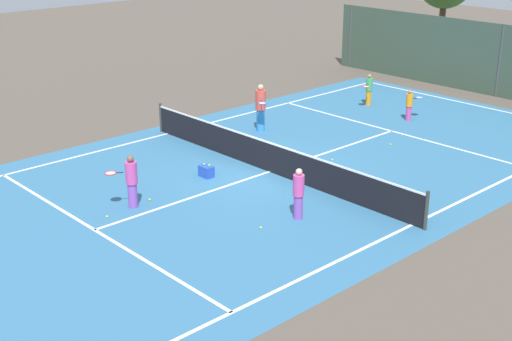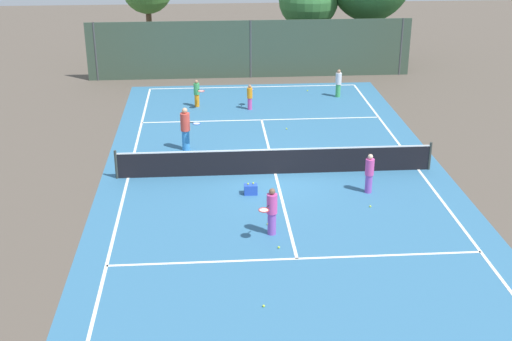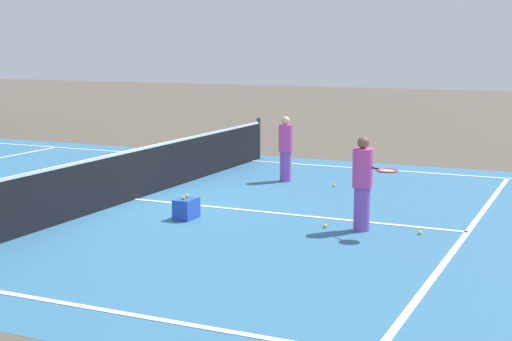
% 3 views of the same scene
% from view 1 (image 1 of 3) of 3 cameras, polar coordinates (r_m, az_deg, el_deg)
% --- Properties ---
extents(ground_plane, '(80.00, 80.00, 0.00)m').
position_cam_1_polar(ground_plane, '(22.72, 1.10, -0.10)').
color(ground_plane, brown).
extents(court_surface, '(13.00, 25.00, 0.01)m').
position_cam_1_polar(court_surface, '(22.72, 1.10, -0.10)').
color(court_surface, teal).
rests_on(court_surface, ground_plane).
extents(tennis_net, '(11.90, 0.10, 1.10)m').
position_cam_1_polar(tennis_net, '(22.54, 1.11, 1.11)').
color(tennis_net, '#333833').
rests_on(tennis_net, ground_plane).
extents(perimeter_fence, '(18.00, 0.12, 3.20)m').
position_cam_1_polar(perimeter_fence, '(33.20, 19.01, 8.32)').
color(perimeter_fence, '#384C3D').
rests_on(perimeter_fence, ground_plane).
extents(player_1, '(0.90, 0.78, 1.80)m').
position_cam_1_polar(player_1, '(26.59, 0.38, 5.11)').
color(player_1, '#388CD8').
rests_on(player_1, ground_plane).
extents(player_2, '(0.41, 0.85, 1.23)m').
position_cam_1_polar(player_2, '(28.70, 12.26, 5.21)').
color(player_2, '#D14799').
rests_on(player_2, ground_plane).
extents(player_3, '(0.68, 0.88, 1.55)m').
position_cam_1_polar(player_3, '(20.09, -10.01, -0.82)').
color(player_3, purple).
rests_on(player_3, ground_plane).
extents(player_4, '(0.58, 0.86, 1.34)m').
position_cam_1_polar(player_4, '(30.62, 9.06, 6.48)').
color(player_4, orange).
rests_on(player_4, ground_plane).
extents(player_5, '(0.31, 0.31, 1.45)m').
position_cam_1_polar(player_5, '(19.13, 3.44, -1.83)').
color(player_5, purple).
rests_on(player_5, ground_plane).
extents(ball_crate, '(0.46, 0.31, 0.43)m').
position_cam_1_polar(ball_crate, '(22.30, -4.02, -0.06)').
color(ball_crate, blue).
rests_on(ball_crate, ground_plane).
extents(tennis_ball_0, '(0.07, 0.07, 0.07)m').
position_cam_1_polar(tennis_ball_0, '(25.66, 10.77, 2.07)').
color(tennis_ball_0, '#CCE533').
rests_on(tennis_ball_0, ground_plane).
extents(tennis_ball_1, '(0.07, 0.07, 0.07)m').
position_cam_1_polar(tennis_ball_1, '(18.77, 0.39, -4.62)').
color(tennis_ball_1, '#CCE533').
rests_on(tennis_ball_1, ground_plane).
extents(tennis_ball_2, '(0.07, 0.07, 0.07)m').
position_cam_1_polar(tennis_ball_2, '(23.81, 6.15, 0.85)').
color(tennis_ball_2, '#CCE533').
rests_on(tennis_ball_2, ground_plane).
extents(tennis_ball_3, '(0.07, 0.07, 0.07)m').
position_cam_1_polar(tennis_ball_3, '(20.89, 10.72, -2.29)').
color(tennis_ball_3, '#CCE533').
rests_on(tennis_ball_3, ground_plane).
extents(tennis_ball_5, '(0.07, 0.07, 0.07)m').
position_cam_1_polar(tennis_ball_5, '(19.84, -11.89, -3.65)').
color(tennis_ball_5, '#CCE533').
rests_on(tennis_ball_5, ground_plane).
extents(tennis_ball_6, '(0.07, 0.07, 0.07)m').
position_cam_1_polar(tennis_ball_6, '(20.74, -8.55, -2.33)').
color(tennis_ball_6, '#CCE533').
rests_on(tennis_ball_6, ground_plane).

